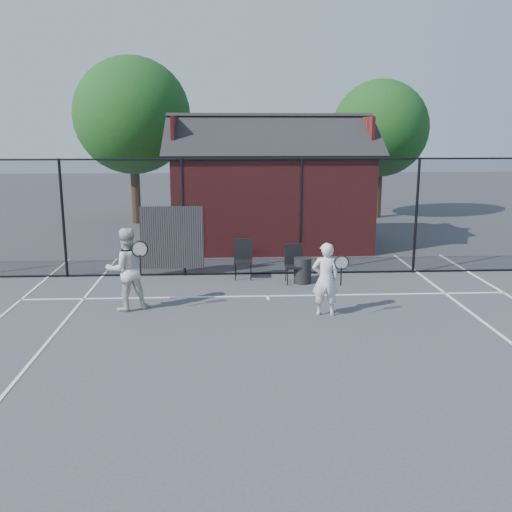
{
  "coord_description": "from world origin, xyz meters",
  "views": [
    {
      "loc": [
        -0.91,
        -9.37,
        3.71
      ],
      "look_at": [
        -0.3,
        2.28,
        1.1
      ],
      "focal_mm": 40.0,
      "sensor_mm": 36.0,
      "label": 1
    }
  ],
  "objects_px": {
    "player_back": "(126,269)",
    "chair_left": "(294,265)",
    "clubhouse": "(270,195)",
    "waste_bin": "(302,270)",
    "chair_right": "(243,260)",
    "player_front": "(326,279)"
  },
  "relations": [
    {
      "from": "chair_right",
      "to": "clubhouse",
      "type": "bearing_deg",
      "value": 79.97
    },
    {
      "from": "waste_bin",
      "to": "chair_left",
      "type": "bearing_deg",
      "value": 180.0
    },
    {
      "from": "player_front",
      "to": "player_back",
      "type": "relative_size",
      "value": 0.86
    },
    {
      "from": "waste_bin",
      "to": "player_back",
      "type": "bearing_deg",
      "value": -154.31
    },
    {
      "from": "chair_left",
      "to": "waste_bin",
      "type": "distance_m",
      "value": 0.25
    },
    {
      "from": "player_back",
      "to": "waste_bin",
      "type": "xyz_separation_m",
      "value": [
        3.93,
        1.89,
        -0.56
      ]
    },
    {
      "from": "player_back",
      "to": "chair_left",
      "type": "bearing_deg",
      "value": 26.9
    },
    {
      "from": "clubhouse",
      "to": "waste_bin",
      "type": "relative_size",
      "value": 10.34
    },
    {
      "from": "waste_bin",
      "to": "clubhouse",
      "type": "bearing_deg",
      "value": 95.14
    },
    {
      "from": "chair_left",
      "to": "chair_right",
      "type": "bearing_deg",
      "value": 157.32
    },
    {
      "from": "chair_left",
      "to": "chair_right",
      "type": "relative_size",
      "value": 0.96
    },
    {
      "from": "clubhouse",
      "to": "chair_left",
      "type": "height_order",
      "value": "clubhouse"
    },
    {
      "from": "player_back",
      "to": "chair_right",
      "type": "distance_m",
      "value": 3.48
    },
    {
      "from": "clubhouse",
      "to": "player_back",
      "type": "relative_size",
      "value": 3.74
    },
    {
      "from": "clubhouse",
      "to": "player_back",
      "type": "bearing_deg",
      "value": -117.22
    },
    {
      "from": "chair_left",
      "to": "clubhouse",
      "type": "bearing_deg",
      "value": 92.1
    },
    {
      "from": "player_back",
      "to": "chair_left",
      "type": "relative_size",
      "value": 1.87
    },
    {
      "from": "clubhouse",
      "to": "player_front",
      "type": "bearing_deg",
      "value": -85.55
    },
    {
      "from": "player_back",
      "to": "waste_bin",
      "type": "bearing_deg",
      "value": 25.69
    },
    {
      "from": "chair_left",
      "to": "waste_bin",
      "type": "xyz_separation_m",
      "value": [
        0.2,
        0.0,
        -0.15
      ]
    },
    {
      "from": "clubhouse",
      "to": "chair_left",
      "type": "relative_size",
      "value": 7.02
    },
    {
      "from": "player_back",
      "to": "chair_right",
      "type": "height_order",
      "value": "player_back"
    }
  ]
}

